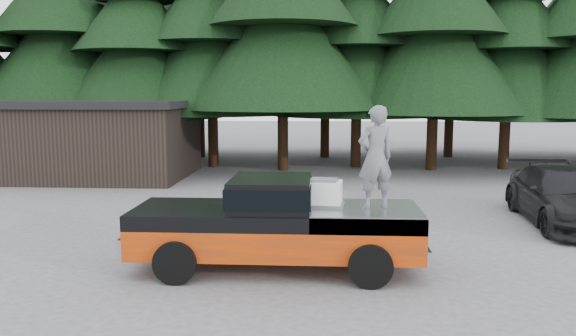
# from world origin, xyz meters

# --- Properties ---
(ground) EXTENTS (120.00, 120.00, 0.00)m
(ground) POSITION_xyz_m (0.00, 0.00, 0.00)
(ground) COLOR #4D4C4F
(ground) RESTS_ON ground
(pickup_truck) EXTENTS (6.00, 2.04, 1.33)m
(pickup_truck) POSITION_xyz_m (-0.11, -0.47, 0.67)
(pickup_truck) COLOR #D33800
(pickup_truck) RESTS_ON ground
(truck_cab) EXTENTS (1.66, 1.90, 0.59)m
(truck_cab) POSITION_xyz_m (-0.21, -0.47, 1.62)
(truck_cab) COLOR black
(truck_cab) RESTS_ON pickup_truck
(air_compressor) EXTENTS (0.79, 0.68, 0.49)m
(air_compressor) POSITION_xyz_m (0.86, -0.37, 1.58)
(air_compressor) COLOR white
(air_compressor) RESTS_ON pickup_truck
(man_on_bed) EXTENTS (0.88, 0.73, 2.06)m
(man_on_bed) POSITION_xyz_m (1.88, -0.50, 2.36)
(man_on_bed) COLOR slate
(man_on_bed) RESTS_ON pickup_truck
(parked_car) EXTENTS (2.54, 5.52, 1.56)m
(parked_car) POSITION_xyz_m (7.56, 4.08, 0.78)
(parked_car) COLOR black
(parked_car) RESTS_ON ground
(utility_building) EXTENTS (8.40, 6.40, 3.30)m
(utility_building) POSITION_xyz_m (-9.00, 12.00, 1.67)
(utility_building) COLOR black
(utility_building) RESTS_ON ground
(treeline) EXTENTS (60.15, 16.05, 17.50)m
(treeline) POSITION_xyz_m (0.42, 17.20, 7.72)
(treeline) COLOR black
(treeline) RESTS_ON ground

